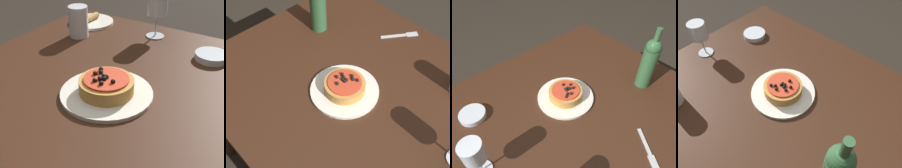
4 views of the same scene
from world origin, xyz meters
The scene contains 6 objects.
ground_plane centered at (0.00, 0.00, 0.00)m, with size 14.00×14.00×0.00m, color #2D261E.
dining_table centered at (0.00, 0.00, 0.62)m, with size 1.20×1.01×0.70m.
dinner_plate centered at (0.00, -0.05, 0.71)m, with size 0.28×0.28×0.01m.
pizza centered at (0.00, -0.05, 0.74)m, with size 0.16×0.16×0.06m.
wine_bottle centered at (-0.37, 0.14, 0.85)m, with size 0.08×0.08×0.33m.
fork centered at (-0.06, 0.39, 0.71)m, with size 0.12×0.16×0.00m.
Camera 2 is at (0.56, -0.61, 1.67)m, focal length 50.00 mm.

